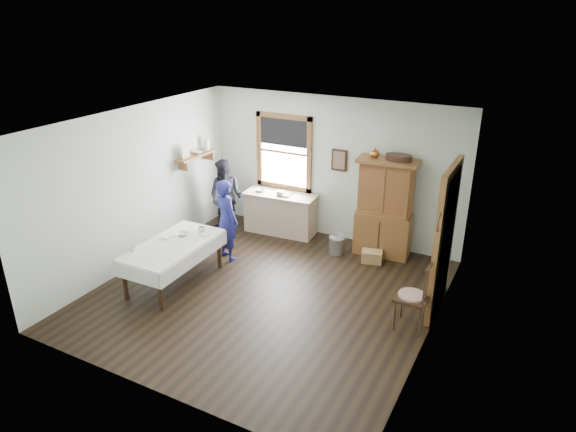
{
  "coord_description": "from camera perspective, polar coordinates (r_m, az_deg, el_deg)",
  "views": [
    {
      "loc": [
        3.54,
        -6.0,
        4.23
      ],
      "look_at": [
        0.23,
        0.3,
        1.25
      ],
      "focal_mm": 32.0,
      "sensor_mm": 36.0,
      "label": 1
    }
  ],
  "objects": [
    {
      "name": "figure_dark",
      "position": [
        10.09,
        -6.88,
        1.89
      ],
      "size": [
        0.71,
        0.59,
        1.35
      ],
      "primitive_type": "imported",
      "rotation": [
        0.0,
        0.0,
        0.12
      ],
      "color": "black",
      "rests_on": "room"
    },
    {
      "name": "pail",
      "position": [
        9.36,
        5.41,
        -3.23
      ],
      "size": [
        0.33,
        0.33,
        0.3
      ],
      "primitive_type": "cube",
      "rotation": [
        0.0,
        0.0,
        -0.17
      ],
      "color": "gray",
      "rests_on": "room"
    },
    {
      "name": "dining_table",
      "position": [
        8.49,
        -12.51,
        -5.13
      ],
      "size": [
        0.95,
        1.75,
        0.69
      ],
      "primitive_type": "cube",
      "rotation": [
        0.0,
        0.0,
        0.02
      ],
      "color": "white",
      "rests_on": "room"
    },
    {
      "name": "rug_beater",
      "position": [
        6.86,
        16.64,
        0.26
      ],
      "size": [
        0.01,
        0.27,
        0.27
      ],
      "primitive_type": "torus",
      "rotation": [
        0.0,
        1.57,
        0.0
      ],
      "color": "black",
      "rests_on": "room"
    },
    {
      "name": "doorway",
      "position": [
        7.58,
        17.1,
        -2.24
      ],
      "size": [
        0.09,
        1.14,
        2.22
      ],
      "color": "#41352E",
      "rests_on": "room"
    },
    {
      "name": "work_counter",
      "position": [
        10.04,
        -0.87,
        0.3
      ],
      "size": [
        1.45,
        0.64,
        0.81
      ],
      "primitive_type": "cube",
      "rotation": [
        0.0,
        0.0,
        0.07
      ],
      "color": "tan",
      "rests_on": "room"
    },
    {
      "name": "wall_shelf",
      "position": [
        9.94,
        -10.05,
        6.83
      ],
      "size": [
        0.24,
        1.0,
        0.44
      ],
      "color": "brown",
      "rests_on": "room"
    },
    {
      "name": "table_bowl",
      "position": [
        8.59,
        -11.62,
        -1.94
      ],
      "size": [
        0.21,
        0.21,
        0.05
      ],
      "primitive_type": "imported",
      "rotation": [
        0.0,
        0.0,
        0.05
      ],
      "color": "silver",
      "rests_on": "dining_table"
    },
    {
      "name": "room",
      "position": [
        7.54,
        -2.6,
        0.21
      ],
      "size": [
        5.01,
        5.01,
        2.7
      ],
      "color": "black",
      "rests_on": "ground"
    },
    {
      "name": "wicker_basket",
      "position": [
        9.14,
        9.29,
        -4.46
      ],
      "size": [
        0.4,
        0.33,
        0.21
      ],
      "primitive_type": "cube",
      "rotation": [
        0.0,
        0.0,
        0.26
      ],
      "color": "#A57D4A",
      "rests_on": "room"
    },
    {
      "name": "counter_bowl",
      "position": [
        10.04,
        -3.03,
        2.91
      ],
      "size": [
        0.22,
        0.22,
        0.06
      ],
      "primitive_type": "imported",
      "rotation": [
        0.0,
        0.0,
        0.15
      ],
      "color": "silver",
      "rests_on": "work_counter"
    },
    {
      "name": "china_hutch",
      "position": [
        9.16,
        10.68,
        0.86
      ],
      "size": [
        1.07,
        0.57,
        1.77
      ],
      "primitive_type": "cube",
      "rotation": [
        0.0,
        0.0,
        0.07
      ],
      "color": "brown",
      "rests_on": "room"
    },
    {
      "name": "counter_book",
      "position": [
        9.88,
        -0.9,
        2.51
      ],
      "size": [
        0.21,
        0.27,
        0.02
      ],
      "primitive_type": "imported",
      "rotation": [
        0.0,
        0.0,
        0.14
      ],
      "color": "brown",
      "rests_on": "work_counter"
    },
    {
      "name": "spindle_chair",
      "position": [
        7.33,
        13.66,
        -8.5
      ],
      "size": [
        0.49,
        0.49,
        1.03
      ],
      "primitive_type": "cube",
      "rotation": [
        0.0,
        0.0,
        -0.04
      ],
      "color": "#321D11",
      "rests_on": "room"
    },
    {
      "name": "framed_picture",
      "position": [
        9.5,
        5.7,
        6.19
      ],
      "size": [
        0.3,
        0.04,
        0.4
      ],
      "primitive_type": "cube",
      "color": "#321D11",
      "rests_on": "room"
    },
    {
      "name": "table_cup_b",
      "position": [
        8.21,
        -16.92,
        -3.54
      ],
      "size": [
        0.12,
        0.12,
        0.09
      ],
      "primitive_type": "imported",
      "rotation": [
        0.0,
        0.0,
        0.35
      ],
      "color": "silver",
      "rests_on": "dining_table"
    },
    {
      "name": "shelf_bowl",
      "position": [
        9.94,
        -10.02,
        6.99
      ],
      "size": [
        0.22,
        0.22,
        0.05
      ],
      "primitive_type": "imported",
      "color": "silver",
      "rests_on": "wall_shelf"
    },
    {
      "name": "window",
      "position": [
        9.95,
        -0.45,
        7.57
      ],
      "size": [
        1.18,
        0.07,
        1.48
      ],
      "color": "white",
      "rests_on": "room"
    },
    {
      "name": "woman_blue",
      "position": [
        8.99,
        -6.85,
        -0.74
      ],
      "size": [
        0.58,
        0.49,
        1.36
      ],
      "primitive_type": "imported",
      "rotation": [
        0.0,
        0.0,
        2.76
      ],
      "color": "navy",
      "rests_on": "room"
    },
    {
      "name": "table_cup_a",
      "position": [
        8.65,
        -9.59,
        -1.46
      ],
      "size": [
        0.15,
        0.15,
        0.09
      ],
      "primitive_type": "imported",
      "rotation": [
        0.0,
        0.0,
        -0.33
      ],
      "color": "silver",
      "rests_on": "dining_table"
    }
  ]
}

